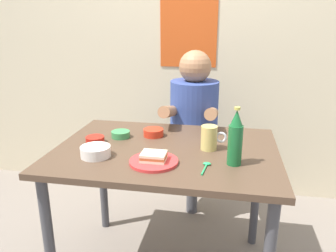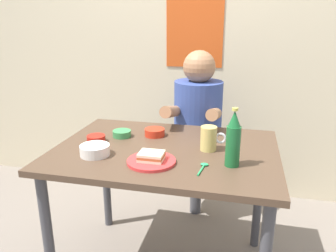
{
  "view_description": "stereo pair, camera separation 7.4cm",
  "coord_description": "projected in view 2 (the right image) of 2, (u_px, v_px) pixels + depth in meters",
  "views": [
    {
      "loc": [
        0.29,
        -1.52,
        1.35
      ],
      "look_at": [
        0.0,
        0.05,
        0.84
      ],
      "focal_mm": 35.46,
      "sensor_mm": 36.0,
      "label": 1
    },
    {
      "loc": [
        0.36,
        -1.5,
        1.35
      ],
      "look_at": [
        0.0,
        0.05,
        0.84
      ],
      "focal_mm": 35.46,
      "sensor_mm": 36.0,
      "label": 2
    }
  ],
  "objects": [
    {
      "name": "wall_back",
      "position": [
        199.0,
        27.0,
        2.46
      ],
      "size": [
        4.4,
        0.09,
        2.6
      ],
      "color": "beige",
      "rests_on": "ground"
    },
    {
      "name": "dining_table",
      "position": [
        166.0,
        165.0,
        1.69
      ],
      "size": [
        1.1,
        0.8,
        0.74
      ],
      "color": "#4C3828",
      "rests_on": "ground"
    },
    {
      "name": "stool",
      "position": [
        196.0,
        168.0,
        2.35
      ],
      "size": [
        0.34,
        0.34,
        0.45
      ],
      "color": "#4C4C51",
      "rests_on": "ground"
    },
    {
      "name": "person_seated",
      "position": [
        198.0,
        112.0,
        2.21
      ],
      "size": [
        0.33,
        0.56,
        0.72
      ],
      "color": "#33478C",
      "rests_on": "stool"
    },
    {
      "name": "plate_orange",
      "position": [
        151.0,
        161.0,
        1.48
      ],
      "size": [
        0.22,
        0.22,
        0.01
      ],
      "primitive_type": "cylinder",
      "color": "red",
      "rests_on": "dining_table"
    },
    {
      "name": "sandwich",
      "position": [
        151.0,
        156.0,
        1.48
      ],
      "size": [
        0.11,
        0.09,
        0.04
      ],
      "color": "beige",
      "rests_on": "plate_orange"
    },
    {
      "name": "beer_mug",
      "position": [
        209.0,
        138.0,
        1.61
      ],
      "size": [
        0.13,
        0.08,
        0.12
      ],
      "color": "#D1BC66",
      "rests_on": "dining_table"
    },
    {
      "name": "beer_bottle",
      "position": [
        233.0,
        140.0,
        1.42
      ],
      "size": [
        0.06,
        0.06,
        0.26
      ],
      "color": "#19602D",
      "rests_on": "dining_table"
    },
    {
      "name": "sambal_bowl_red",
      "position": [
        96.0,
        138.0,
        1.74
      ],
      "size": [
        0.1,
        0.1,
        0.03
      ],
      "color": "#B21E14",
      "rests_on": "dining_table"
    },
    {
      "name": "dip_bowl_green",
      "position": [
        122.0,
        133.0,
        1.81
      ],
      "size": [
        0.1,
        0.1,
        0.03
      ],
      "color": "#388C4C",
      "rests_on": "dining_table"
    },
    {
      "name": "sauce_bowl_chili",
      "position": [
        155.0,
        132.0,
        1.83
      ],
      "size": [
        0.11,
        0.11,
        0.04
      ],
      "color": "red",
      "rests_on": "dining_table"
    },
    {
      "name": "rice_bowl_white",
      "position": [
        95.0,
        150.0,
        1.56
      ],
      "size": [
        0.14,
        0.14,
        0.05
      ],
      "color": "silver",
      "rests_on": "dining_table"
    },
    {
      "name": "spoon",
      "position": [
        203.0,
        167.0,
        1.44
      ],
      "size": [
        0.04,
        0.12,
        0.01
      ],
      "color": "#26A559",
      "rests_on": "dining_table"
    }
  ]
}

